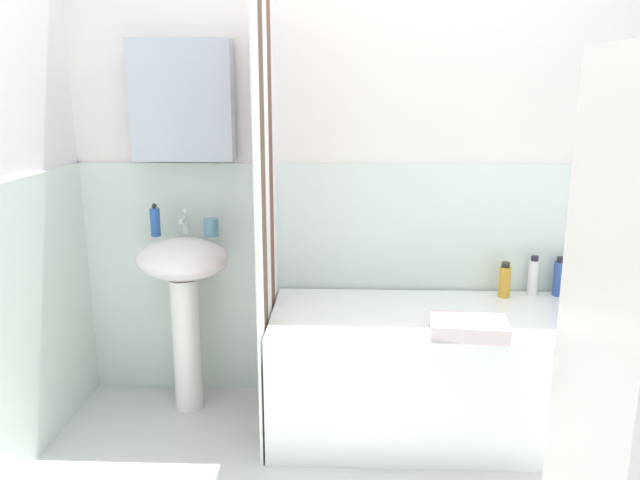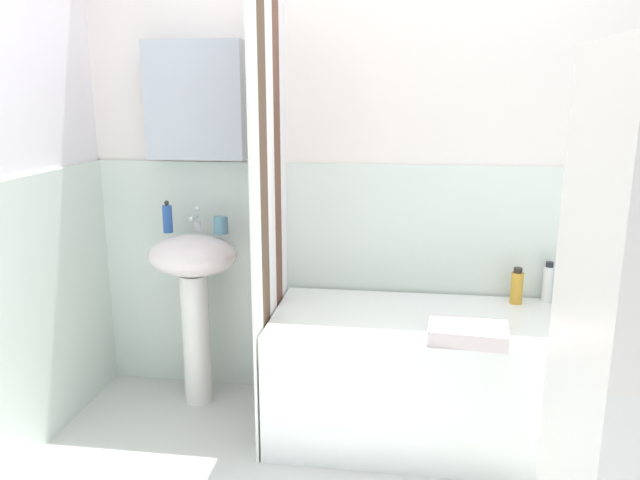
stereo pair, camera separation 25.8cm
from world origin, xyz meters
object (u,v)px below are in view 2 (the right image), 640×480
(towel_folded, at_px, (468,333))
(soap_dispenser, at_px, (168,218))
(bathtub, at_px, (447,378))
(conditioner_bottle, at_px, (548,283))
(shampoo_bottle, at_px, (576,285))
(sink, at_px, (194,281))
(body_wash_bottle, at_px, (517,287))
(lotion_bottle, at_px, (598,287))
(toothbrush_cup, at_px, (221,225))

(towel_folded, bearing_deg, soap_dispenser, 162.71)
(bathtub, xyz_separation_m, conditioner_bottle, (0.47, 0.29, 0.38))
(shampoo_bottle, relative_size, towel_folded, 0.63)
(sink, bearing_deg, towel_folded, -17.17)
(soap_dispenser, distance_m, body_wash_bottle, 1.71)
(lotion_bottle, relative_size, shampoo_bottle, 0.97)
(lotion_bottle, distance_m, conditioner_bottle, 0.22)
(soap_dispenser, height_order, toothbrush_cup, soap_dispenser)
(conditioner_bottle, distance_m, towel_folded, 0.68)
(toothbrush_cup, bearing_deg, sink, -157.23)
(soap_dispenser, height_order, towel_folded, soap_dispenser)
(toothbrush_cup, bearing_deg, bathtub, -10.77)
(sink, relative_size, shampoo_bottle, 4.46)
(soap_dispenser, xyz_separation_m, towel_folded, (1.41, -0.44, -0.34))
(bathtub, distance_m, conditioner_bottle, 0.67)
(body_wash_bottle, bearing_deg, soap_dispenser, -178.12)
(shampoo_bottle, bearing_deg, conditioner_bottle, 176.64)
(sink, height_order, towel_folded, sink)
(bathtub, height_order, towel_folded, towel_folded)
(lotion_bottle, relative_size, towel_folded, 0.61)
(toothbrush_cup, height_order, lotion_bottle, toothbrush_cup)
(lotion_bottle, distance_m, shampoo_bottle, 0.09)
(sink, height_order, body_wash_bottle, sink)
(soap_dispenser, bearing_deg, lotion_bottle, 2.11)
(shampoo_bottle, xyz_separation_m, conditioner_bottle, (-0.12, 0.01, 0.00))
(bathtub, bearing_deg, shampoo_bottle, 25.69)
(toothbrush_cup, bearing_deg, shampoo_bottle, 2.61)
(bathtub, distance_m, towel_folded, 0.40)
(soap_dispenser, distance_m, lotion_bottle, 2.07)
(soap_dispenser, xyz_separation_m, body_wash_bottle, (1.68, 0.06, -0.29))
(conditioner_bottle, xyz_separation_m, towel_folded, (-0.42, -0.54, -0.06))
(shampoo_bottle, height_order, body_wash_bottle, shampoo_bottle)
(sink, relative_size, conditioner_bottle, 4.41)
(sink, bearing_deg, shampoo_bottle, 4.16)
(soap_dispenser, distance_m, toothbrush_cup, 0.27)
(lotion_bottle, relative_size, conditioner_bottle, 0.96)
(bathtub, relative_size, conditioner_bottle, 7.98)
(shampoo_bottle, bearing_deg, soap_dispenser, -177.41)
(sink, height_order, lotion_bottle, sink)
(sink, height_order, bathtub, sink)
(toothbrush_cup, xyz_separation_m, conditioner_bottle, (1.56, 0.08, -0.25))
(toothbrush_cup, bearing_deg, body_wash_bottle, 1.77)
(conditioner_bottle, bearing_deg, towel_folded, -127.83)
(soap_dispenser, relative_size, body_wash_bottle, 0.91)
(bathtub, bearing_deg, sink, 172.90)
(sink, bearing_deg, bathtub, -7.10)
(towel_folded, bearing_deg, toothbrush_cup, 158.55)
(bathtub, distance_m, shampoo_bottle, 0.76)
(sink, bearing_deg, soap_dispenser, 161.59)
(bathtub, distance_m, lotion_bottle, 0.83)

